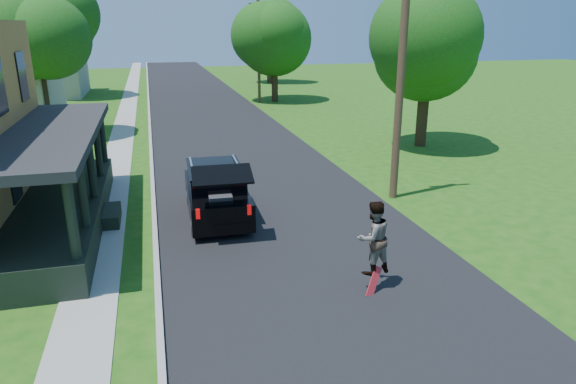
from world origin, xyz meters
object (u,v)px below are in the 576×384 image
object	(u,v)px
black_suv	(216,192)
skateboarder	(373,238)
utility_pole_near	(401,72)
tree_right_near	(428,40)

from	to	relation	value
black_suv	skateboarder	bearing A→B (deg)	-61.08
black_suv	skateboarder	xyz separation A→B (m)	(2.97, -5.75, 0.44)
skateboarder	black_suv	bearing A→B (deg)	-76.43
black_suv	utility_pole_near	world-z (taller)	utility_pole_near
skateboarder	utility_pole_near	bearing A→B (deg)	-133.90
skateboarder	utility_pole_near	world-z (taller)	utility_pole_near
black_suv	tree_right_near	bearing A→B (deg)	35.53
black_suv	utility_pole_near	size ratio (longest dim) A/B	0.56
black_suv	skateboarder	distance (m)	6.49
skateboarder	utility_pole_near	distance (m)	7.76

